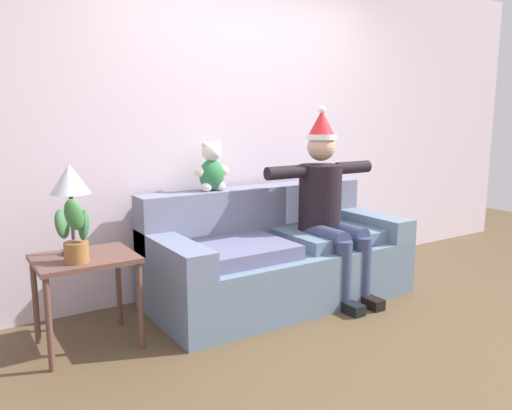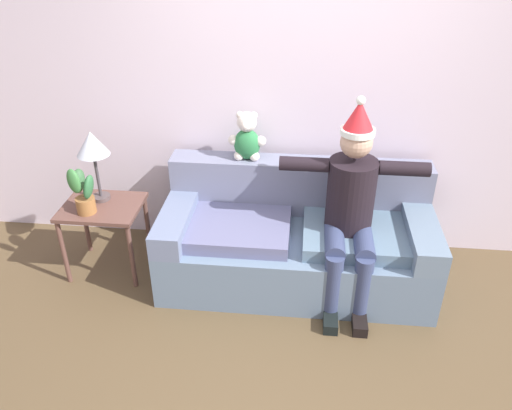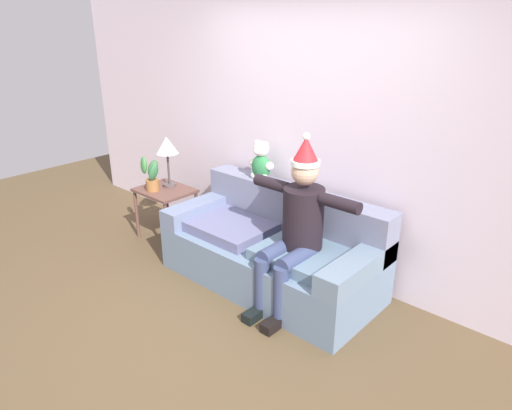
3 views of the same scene
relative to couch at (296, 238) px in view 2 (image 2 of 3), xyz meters
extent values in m
plane|color=brown|center=(0.00, -1.01, -0.33)|extent=(10.00, 10.00, 0.00)
cube|color=silver|center=(0.00, 0.54, 1.02)|extent=(7.00, 0.10, 2.70)
cube|color=slate|center=(0.00, -0.06, -0.12)|extent=(2.01, 0.92, 0.42)
cube|color=slate|center=(0.00, 0.29, 0.31)|extent=(2.01, 0.24, 0.43)
cube|color=slate|center=(-0.90, -0.06, 0.18)|extent=(0.22, 0.92, 0.18)
cube|color=slate|center=(0.90, -0.06, 0.18)|extent=(0.22, 0.92, 0.18)
cube|color=slate|center=(-0.45, -0.11, 0.14)|extent=(0.80, 0.65, 0.10)
cube|color=slate|center=(0.45, -0.11, 0.14)|extent=(0.80, 0.65, 0.10)
cylinder|color=black|center=(0.37, -0.08, 0.45)|extent=(0.34, 0.34, 0.52)
sphere|color=tan|center=(0.37, -0.08, 0.85)|extent=(0.22, 0.22, 0.22)
cylinder|color=white|center=(0.37, -0.08, 0.93)|extent=(0.23, 0.23, 0.04)
cone|color=red|center=(0.37, -0.08, 1.04)|extent=(0.21, 0.21, 0.20)
sphere|color=white|center=(0.37, -0.08, 1.14)|extent=(0.06, 0.06, 0.06)
cylinder|color=#363F64|center=(0.27, -0.28, 0.19)|extent=(0.14, 0.40, 0.14)
cylinder|color=#363F64|center=(0.27, -0.48, -0.07)|extent=(0.13, 0.13, 0.52)
cube|color=black|center=(0.27, -0.56, -0.29)|extent=(0.10, 0.24, 0.08)
cylinder|color=#363F64|center=(0.47, -0.28, 0.19)|extent=(0.14, 0.40, 0.14)
cylinder|color=#363F64|center=(0.47, -0.48, -0.07)|extent=(0.13, 0.13, 0.52)
cube|color=black|center=(0.47, -0.56, -0.29)|extent=(0.10, 0.24, 0.08)
cylinder|color=black|center=(0.03, -0.08, 0.67)|extent=(0.34, 0.10, 0.10)
cylinder|color=black|center=(0.71, -0.08, 0.67)|extent=(0.34, 0.10, 0.10)
ellipsoid|color=#2C7943|center=(-0.41, 0.29, 0.64)|extent=(0.20, 0.16, 0.24)
sphere|color=white|center=(-0.41, 0.29, 0.82)|extent=(0.15, 0.15, 0.15)
sphere|color=white|center=(-0.41, 0.23, 0.81)|extent=(0.07, 0.07, 0.07)
sphere|color=white|center=(-0.46, 0.29, 0.88)|extent=(0.05, 0.05, 0.05)
sphere|color=white|center=(-0.36, 0.29, 0.88)|extent=(0.05, 0.05, 0.05)
sphere|color=white|center=(-0.51, 0.29, 0.67)|extent=(0.08, 0.08, 0.08)
sphere|color=white|center=(-0.47, 0.26, 0.56)|extent=(0.08, 0.08, 0.08)
sphere|color=white|center=(-0.30, 0.29, 0.67)|extent=(0.08, 0.08, 0.08)
sphere|color=white|center=(-0.35, 0.26, 0.56)|extent=(0.08, 0.08, 0.08)
cube|color=brown|center=(-1.48, -0.08, 0.24)|extent=(0.59, 0.48, 0.03)
cylinder|color=brown|center=(-1.74, -0.29, -0.05)|extent=(0.04, 0.04, 0.55)
cylinder|color=brown|center=(-1.22, -0.29, -0.05)|extent=(0.04, 0.04, 0.55)
cylinder|color=brown|center=(-1.74, 0.13, -0.05)|extent=(0.04, 0.04, 0.55)
cylinder|color=brown|center=(-1.22, 0.13, -0.05)|extent=(0.04, 0.04, 0.55)
cylinder|color=#524545|center=(-1.52, 0.02, 0.27)|extent=(0.14, 0.14, 0.03)
cylinder|color=#423E44|center=(-1.52, 0.02, 0.46)|extent=(0.02, 0.02, 0.35)
cone|color=silver|center=(-1.52, 0.02, 0.72)|extent=(0.24, 0.24, 0.18)
cylinder|color=#986334|center=(-1.55, -0.18, 0.31)|extent=(0.14, 0.14, 0.12)
ellipsoid|color=#2E6439|center=(-1.50, -0.19, 0.47)|extent=(0.10, 0.16, 0.21)
ellipsoid|color=#37643A|center=(-1.60, -0.12, 0.48)|extent=(0.12, 0.18, 0.21)
ellipsoid|color=#377338|center=(-1.57, -0.26, 0.55)|extent=(0.14, 0.10, 0.20)
camera|label=1|loc=(-2.21, -3.15, 1.10)|focal=35.54mm
camera|label=2|loc=(0.02, -3.26, 2.21)|focal=35.76mm
camera|label=3|loc=(2.44, -2.98, 2.01)|focal=32.90mm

